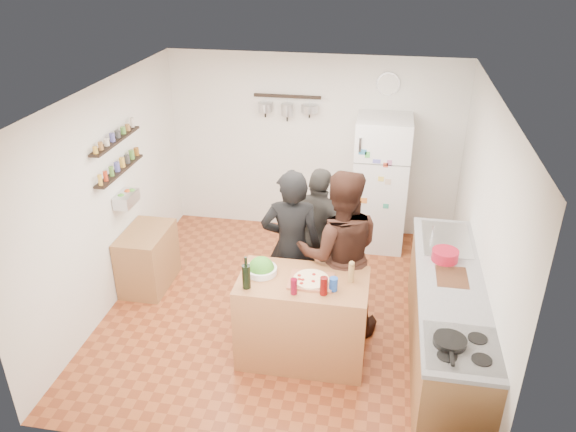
% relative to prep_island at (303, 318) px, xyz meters
% --- Properties ---
extents(room_shell, '(4.20, 4.20, 4.20)m').
position_rel_prep_island_xyz_m(room_shell, '(-0.30, 1.13, 0.79)').
color(room_shell, brown).
rests_on(room_shell, ground).
extents(prep_island, '(1.25, 0.72, 0.91)m').
position_rel_prep_island_xyz_m(prep_island, '(0.00, 0.00, 0.00)').
color(prep_island, '#986137').
rests_on(prep_island, floor).
extents(pizza_board, '(0.42, 0.34, 0.02)m').
position_rel_prep_island_xyz_m(pizza_board, '(0.08, -0.02, 0.47)').
color(pizza_board, '#9B5538').
rests_on(pizza_board, prep_island).
extents(pizza, '(0.34, 0.34, 0.02)m').
position_rel_prep_island_xyz_m(pizza, '(0.08, -0.02, 0.48)').
color(pizza, beige).
rests_on(pizza, pizza_board).
extents(salad_bowl, '(0.31, 0.31, 0.06)m').
position_rel_prep_island_xyz_m(salad_bowl, '(-0.42, 0.05, 0.49)').
color(salad_bowl, silver).
rests_on(salad_bowl, prep_island).
extents(wine_bottle, '(0.08, 0.08, 0.24)m').
position_rel_prep_island_xyz_m(wine_bottle, '(-0.50, -0.22, 0.57)').
color(wine_bottle, black).
rests_on(wine_bottle, prep_island).
extents(wine_glass_near, '(0.06, 0.06, 0.16)m').
position_rel_prep_island_xyz_m(wine_glass_near, '(-0.05, -0.24, 0.53)').
color(wine_glass_near, '#5E0819').
rests_on(wine_glass_near, prep_island).
extents(wine_glass_far, '(0.07, 0.07, 0.18)m').
position_rel_prep_island_xyz_m(wine_glass_far, '(0.22, -0.20, 0.54)').
color(wine_glass_far, '#4F0706').
rests_on(wine_glass_far, prep_island).
extents(pepper_mill, '(0.06, 0.06, 0.18)m').
position_rel_prep_island_xyz_m(pepper_mill, '(0.45, 0.05, 0.54)').
color(pepper_mill, '#9E7642').
rests_on(pepper_mill, prep_island).
extents(salt_canister, '(0.08, 0.08, 0.13)m').
position_rel_prep_island_xyz_m(salt_canister, '(0.30, -0.12, 0.52)').
color(salt_canister, '#1B4297').
rests_on(salt_canister, prep_island).
extents(person_left, '(0.69, 0.50, 1.77)m').
position_rel_prep_island_xyz_m(person_left, '(-0.22, 0.63, 0.43)').
color(person_left, black).
rests_on(person_left, floor).
extents(person_center, '(0.99, 0.83, 1.84)m').
position_rel_prep_island_xyz_m(person_center, '(0.30, 0.53, 0.46)').
color(person_center, black).
rests_on(person_center, floor).
extents(person_back, '(1.02, 0.74, 1.61)m').
position_rel_prep_island_xyz_m(person_back, '(0.02, 1.11, 0.35)').
color(person_back, '#282624').
rests_on(person_back, floor).
extents(counter_run, '(0.63, 2.63, 0.90)m').
position_rel_prep_island_xyz_m(counter_run, '(1.40, 0.19, -0.01)').
color(counter_run, '#9E7042').
rests_on(counter_run, floor).
extents(stove_top, '(0.60, 0.62, 0.02)m').
position_rel_prep_island_xyz_m(stove_top, '(1.40, -0.76, 0.46)').
color(stove_top, white).
rests_on(stove_top, counter_run).
extents(skillet, '(0.27, 0.27, 0.05)m').
position_rel_prep_island_xyz_m(skillet, '(1.30, -0.73, 0.49)').
color(skillet, black).
rests_on(skillet, stove_top).
extents(sink, '(0.50, 0.80, 0.03)m').
position_rel_prep_island_xyz_m(sink, '(1.40, 1.04, 0.46)').
color(sink, silver).
rests_on(sink, counter_run).
extents(cutting_board, '(0.30, 0.40, 0.02)m').
position_rel_prep_island_xyz_m(cutting_board, '(1.40, 0.29, 0.46)').
color(cutting_board, brown).
rests_on(cutting_board, counter_run).
extents(red_bowl, '(0.27, 0.27, 0.11)m').
position_rel_prep_island_xyz_m(red_bowl, '(1.35, 0.60, 0.52)').
color(red_bowl, maroon).
rests_on(red_bowl, counter_run).
extents(fridge, '(0.70, 0.68, 1.80)m').
position_rel_prep_island_xyz_m(fridge, '(0.65, 2.49, 0.45)').
color(fridge, white).
rests_on(fridge, floor).
extents(wall_clock, '(0.30, 0.03, 0.30)m').
position_rel_prep_island_xyz_m(wall_clock, '(0.65, 2.82, 1.69)').
color(wall_clock, silver).
rests_on(wall_clock, back_wall).
extents(spice_shelf_lower, '(0.12, 1.00, 0.02)m').
position_rel_prep_island_xyz_m(spice_shelf_lower, '(-2.23, 0.94, 1.04)').
color(spice_shelf_lower, black).
rests_on(spice_shelf_lower, left_wall).
extents(spice_shelf_upper, '(0.12, 1.00, 0.02)m').
position_rel_prep_island_xyz_m(spice_shelf_upper, '(-2.23, 0.94, 1.40)').
color(spice_shelf_upper, black).
rests_on(spice_shelf_upper, left_wall).
extents(produce_basket, '(0.18, 0.35, 0.14)m').
position_rel_prep_island_xyz_m(produce_basket, '(-2.20, 0.94, 0.69)').
color(produce_basket, silver).
rests_on(produce_basket, left_wall).
extents(side_table, '(0.50, 0.80, 0.73)m').
position_rel_prep_island_xyz_m(side_table, '(-2.04, 0.96, -0.09)').
color(side_table, '#A37244').
rests_on(side_table, floor).
extents(pot_rack, '(0.90, 0.04, 0.04)m').
position_rel_prep_island_xyz_m(pot_rack, '(-0.65, 2.74, 1.49)').
color(pot_rack, black).
rests_on(pot_rack, back_wall).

